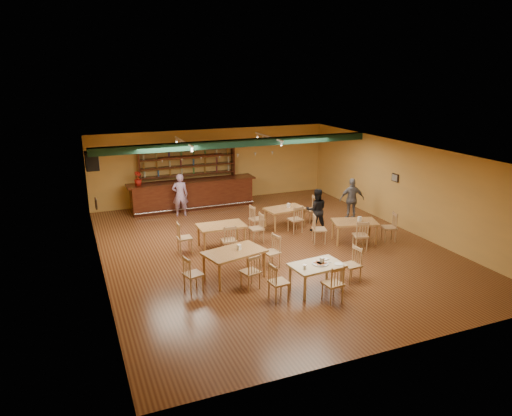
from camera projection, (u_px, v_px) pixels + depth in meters
name	position (u px, v px, depth m)	size (l,w,h in m)	color
floor	(271.00, 248.00, 14.67)	(12.00, 12.00, 0.00)	#4F2916
ceiling_beam	(239.00, 143.00, 16.34)	(10.00, 0.30, 0.25)	black
track_rail_left	(184.00, 142.00, 16.20)	(0.05, 2.50, 0.05)	white
track_rail_right	(269.00, 137.00, 17.36)	(0.05, 2.50, 0.05)	white
ac_unit	(92.00, 161.00, 16.00)	(0.34, 0.70, 0.48)	white
picture_left	(96.00, 204.00, 13.28)	(0.04, 0.34, 0.28)	black
picture_right	(395.00, 178.00, 16.43)	(0.04, 0.34, 0.28)	black
bar_counter	(193.00, 194.00, 18.68)	(5.07, 0.85, 1.13)	#38110B
back_bar_hutch	(188.00, 177.00, 19.08)	(3.93, 0.40, 2.28)	#38110B
poinsettia	(138.00, 178.00, 17.69)	(0.29, 0.29, 0.53)	#9F170E
dining_table_a	(222.00, 236.00, 14.64)	(1.44, 0.87, 0.72)	olive
dining_table_b	(285.00, 217.00, 16.53)	(1.36, 0.82, 0.68)	olive
dining_table_c	(234.00, 265.00, 12.40)	(1.56, 0.94, 0.78)	olive
dining_table_d	(354.00, 231.00, 15.08)	(1.39, 0.83, 0.69)	olive
near_table	(316.00, 277.00, 11.76)	(1.30, 0.83, 0.69)	tan
pizza_tray	(320.00, 264.00, 11.70)	(0.40, 0.40, 0.01)	silver
parmesan_shaker	(305.00, 267.00, 11.38)	(0.07, 0.07, 0.11)	#EAE5C6
napkin_stack	(325.00, 259.00, 11.94)	(0.20, 0.15, 0.03)	white
pizza_server	(324.00, 262.00, 11.79)	(0.32, 0.09, 0.00)	silver
side_plate	(339.00, 264.00, 11.68)	(0.22, 0.22, 0.01)	white
patron_bar	(180.00, 195.00, 17.63)	(0.59, 0.39, 1.63)	#804595
patron_right_a	(316.00, 210.00, 16.00)	(0.72, 0.56, 1.48)	black
patron_right_b	(352.00, 199.00, 17.17)	(0.91, 0.38, 1.56)	slate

